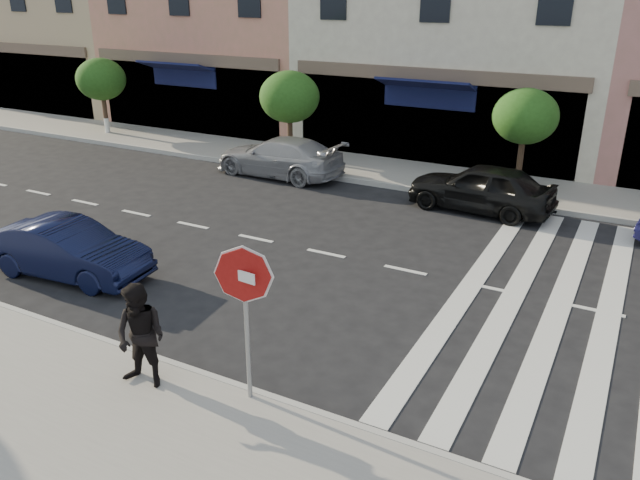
{
  "coord_description": "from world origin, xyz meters",
  "views": [
    {
      "loc": [
        6.27,
        -8.06,
        5.89
      ],
      "look_at": [
        1.08,
        1.66,
        1.4
      ],
      "focal_mm": 35.0,
      "sensor_mm": 36.0,
      "label": 1
    }
  ],
  "objects_px": {
    "walker": "(141,336)",
    "car_far_left": "(279,157)",
    "car_far_mid": "(481,188)",
    "stop_sign": "(244,290)",
    "car_near_mid": "(68,250)"
  },
  "relations": [
    {
      "from": "car_far_left",
      "to": "car_far_mid",
      "type": "distance_m",
      "value": 6.84
    },
    {
      "from": "stop_sign",
      "to": "car_far_left",
      "type": "distance_m",
      "value": 12.43
    },
    {
      "from": "walker",
      "to": "car_far_left",
      "type": "bearing_deg",
      "value": 105.29
    },
    {
      "from": "car_far_mid",
      "to": "walker",
      "type": "bearing_deg",
      "value": -7.93
    },
    {
      "from": "car_far_mid",
      "to": "stop_sign",
      "type": "bearing_deg",
      "value": 0.15
    },
    {
      "from": "walker",
      "to": "car_far_left",
      "type": "xyz_separation_m",
      "value": [
        -4.47,
        11.25,
        -0.35
      ]
    },
    {
      "from": "car_far_left",
      "to": "stop_sign",
      "type": "bearing_deg",
      "value": 31.89
    },
    {
      "from": "car_near_mid",
      "to": "car_far_left",
      "type": "bearing_deg",
      "value": -5.16
    },
    {
      "from": "car_near_mid",
      "to": "car_far_mid",
      "type": "bearing_deg",
      "value": -44.24
    },
    {
      "from": "stop_sign",
      "to": "car_far_left",
      "type": "xyz_separation_m",
      "value": [
        -6.08,
        10.77,
        -1.3
      ]
    },
    {
      "from": "walker",
      "to": "car_near_mid",
      "type": "distance_m",
      "value": 5.07
    },
    {
      "from": "car_far_left",
      "to": "car_near_mid",
      "type": "bearing_deg",
      "value": 2.75
    },
    {
      "from": "car_near_mid",
      "to": "car_far_left",
      "type": "height_order",
      "value": "car_far_left"
    },
    {
      "from": "walker",
      "to": "car_near_mid",
      "type": "xyz_separation_m",
      "value": [
        -4.43,
        2.45,
        -0.39
      ]
    },
    {
      "from": "car_near_mid",
      "to": "car_far_left",
      "type": "distance_m",
      "value": 8.8
    }
  ]
}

